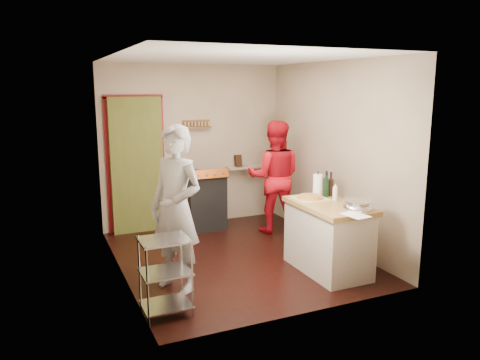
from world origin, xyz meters
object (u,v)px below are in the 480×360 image
Objects in this scene: island at (328,235)px; person_red at (274,177)px; stove at (204,201)px; person_stripe at (176,209)px; wire_shelving at (165,273)px.

person_red reaches higher than island.
stove is 2.37m from person_stripe.
island reaches higher than wire_shelving.
person_red reaches higher than stove.
person_stripe reaches higher than island.
person_stripe is at bearing 62.91° from wire_shelving.
wire_shelving is at bearing 68.33° from person_red.
island is (0.79, -2.32, 0.01)m from stove.
person_stripe is at bearing 172.15° from island.
stove is 1.26× the size of wire_shelving.
island is at bearing 49.94° from person_stripe.
island is at bearing 111.62° from person_red.
wire_shelving is at bearing -116.85° from stove.
person_red reaches higher than wire_shelving.
wire_shelving is 0.43× the size of person_stripe.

